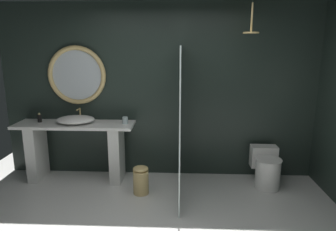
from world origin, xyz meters
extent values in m
cube|color=#1E2823|center=(0.00, 1.90, 1.30)|extent=(4.80, 0.10, 2.60)
cube|color=silver|center=(-1.25, 1.58, 0.85)|extent=(1.73, 0.50, 0.04)
cube|color=silver|center=(-1.86, 1.58, 0.41)|extent=(0.15, 0.43, 0.83)
cube|color=silver|center=(-0.64, 1.58, 0.41)|extent=(0.15, 0.43, 0.83)
ellipsoid|color=white|center=(-1.24, 1.60, 0.92)|extent=(0.55, 0.45, 0.10)
cylinder|color=tan|center=(-1.24, 1.81, 0.96)|extent=(0.02, 0.02, 0.18)
cylinder|color=tan|center=(-1.24, 1.75, 1.04)|extent=(0.02, 0.13, 0.02)
cylinder|color=silver|center=(-0.51, 1.60, 0.92)|extent=(0.08, 0.08, 0.10)
cylinder|color=black|center=(-1.79, 1.63, 0.93)|extent=(0.06, 0.06, 0.11)
cylinder|color=tan|center=(-1.79, 1.63, 1.00)|extent=(0.03, 0.03, 0.02)
torus|color=tan|center=(-1.25, 1.81, 1.55)|extent=(0.87, 0.07, 0.87)
cylinder|color=#B2BCC1|center=(-1.25, 1.82, 1.55)|extent=(0.76, 0.01, 0.76)
cube|color=silver|center=(0.29, 1.21, 0.99)|extent=(0.02, 1.29, 1.98)
cylinder|color=tan|center=(1.18, 1.37, 2.32)|extent=(0.02, 0.02, 0.35)
cylinder|color=tan|center=(1.18, 1.37, 2.14)|extent=(0.20, 0.20, 0.02)
cylinder|color=white|center=(1.54, 1.41, 0.21)|extent=(0.34, 0.34, 0.42)
ellipsoid|color=white|center=(1.54, 1.41, 0.43)|extent=(0.36, 0.40, 0.02)
cube|color=white|center=(1.54, 1.68, 0.37)|extent=(0.38, 0.20, 0.32)
cylinder|color=tan|center=(-0.23, 1.15, 0.17)|extent=(0.21, 0.21, 0.33)
ellipsoid|color=tan|center=(-0.23, 1.15, 0.36)|extent=(0.21, 0.21, 0.06)
camera|label=1|loc=(0.32, -2.67, 1.99)|focal=32.64mm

